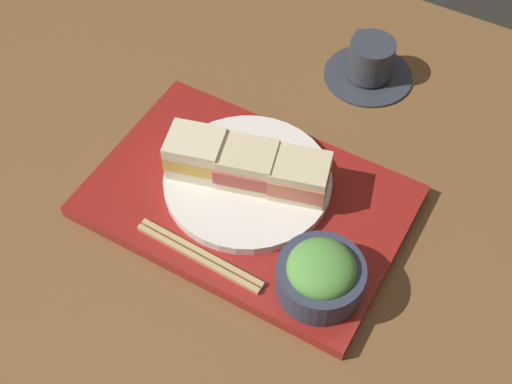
{
  "coord_description": "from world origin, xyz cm",
  "views": [
    {
      "loc": [
        29.78,
        -51.72,
        76.07
      ],
      "look_at": [
        3.56,
        -5.6,
        5.0
      ],
      "focal_mm": 47.05,
      "sensor_mm": 36.0,
      "label": 1
    }
  ],
  "objects": [
    {
      "name": "chopsticks_pair",
      "position": [
        1.3,
        -16.35,
        2.43
      ],
      "size": [
        18.64,
        2.27,
        0.7
      ],
      "color": "tan",
      "rests_on": "serving_tray"
    },
    {
      "name": "sandwich_middle",
      "position": [
        0.77,
        -3.0,
        6.25
      ],
      "size": [
        9.46,
        8.44,
        5.49
      ],
      "color": "beige",
      "rests_on": "sandwich_plate"
    },
    {
      "name": "sandwich_plate",
      "position": [
        0.77,
        -3.0,
        2.79
      ],
      "size": [
        23.3,
        23.3,
        1.42
      ],
      "primitive_type": "cylinder",
      "color": "white",
      "rests_on": "serving_tray"
    },
    {
      "name": "salad_bowl",
      "position": [
        16.6,
        -12.68,
        5.19
      ],
      "size": [
        10.93,
        10.93,
        6.83
      ],
      "color": "#33384C",
      "rests_on": "serving_tray"
    },
    {
      "name": "ground_plane",
      "position": [
        0.0,
        0.0,
        -1.5
      ],
      "size": [
        140.0,
        100.0,
        3.0
      ],
      "primitive_type": "cube",
      "color": "brown"
    },
    {
      "name": "serving_tray",
      "position": [
        1.88,
        -5.0,
        1.04
      ],
      "size": [
        42.38,
        28.29,
        2.08
      ],
      "primitive_type": "cube",
      "color": "maroon",
      "rests_on": "ground_plane"
    },
    {
      "name": "sandwich_near",
      "position": [
        -6.25,
        -4.87,
        6.46
      ],
      "size": [
        8.88,
        7.91,
        5.92
      ],
      "color": "beige",
      "rests_on": "sandwich_plate"
    },
    {
      "name": "sandwich_far",
      "position": [
        7.79,
        -1.13,
        6.12
      ],
      "size": [
        9.04,
        8.22,
        5.25
      ],
      "color": "beige",
      "rests_on": "sandwich_plate"
    },
    {
      "name": "coffee_cup",
      "position": [
        5.84,
        27.14,
        2.83
      ],
      "size": [
        14.36,
        14.36,
        6.89
      ],
      "color": "#333842",
      "rests_on": "ground_plane"
    }
  ]
}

